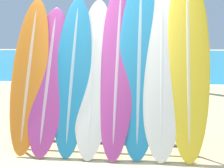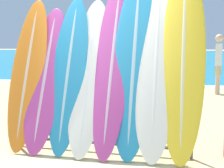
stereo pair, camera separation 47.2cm
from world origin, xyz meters
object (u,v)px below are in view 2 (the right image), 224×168
Objects in this scene: surfboard_slot_1 at (46,77)px; surfboard_slot_6 at (156,62)px; surfboard_slot_4 at (113,63)px; person_near_water at (173,66)px; person_mid_beach at (52,65)px; person_far_left at (218,62)px; surfboard_slot_2 at (69,72)px; surfboard_slot_0 at (28,72)px; surfboard_slot_3 at (89,74)px; surfboard_slot_7 at (183,57)px; surfboard_slot_5 at (134,61)px; surfboard_rack at (98,120)px.

surfboard_slot_6 is (1.50, 0.08, 0.22)m from surfboard_slot_1.
surfboard_slot_4 is 4.30m from person_near_water.
surfboard_slot_4 reaches higher than person_near_water.
person_far_left is (3.75, 2.98, -0.05)m from person_mid_beach.
surfboard_slot_2 is at bearing 3.62° from surfboard_slot_1.
surfboard_slot_2 is 1.34× the size of person_near_water.
surfboard_slot_4 is 0.58m from surfboard_slot_6.
surfboard_slot_4 reaches higher than surfboard_slot_2.
surfboard_slot_0 is 1.16× the size of person_mid_beach.
surfboard_slot_2 is at bearing -177.19° from surfboard_slot_3.
person_far_left is (1.23, 1.03, 0.07)m from person_near_water.
surfboard_slot_7 is 1.41× the size of person_mid_beach.
person_near_water is at bearing -37.30° from person_far_left.
surfboard_slot_0 is at bearing -177.57° from surfboard_slot_6.
surfboard_slot_1 is 0.61m from surfboard_slot_3.
surfboard_slot_7 is (1.22, 0.06, 0.23)m from surfboard_slot_3.
surfboard_slot_3 is 0.82× the size of surfboard_slot_7.
surfboard_slot_4 is 0.29m from surfboard_slot_5.
surfboard_slot_6 is (0.58, -0.01, 0.03)m from surfboard_slot_4.
surfboard_slot_7 is (1.07, 0.15, 0.83)m from surfboard_rack.
surfboard_slot_7 is at bearing 2.73° from surfboard_slot_3.
surfboard_slot_2 is at bearing -177.26° from surfboard_slot_7.
surfboard_slot_2 is at bearing 169.36° from surfboard_rack.
surfboard_slot_4 reaches higher than surfboard_slot_1.
surfboard_slot_2 reaches higher than surfboard_slot_1.
person_far_left is at bearing 62.38° from surfboard_slot_1.
surfboard_slot_0 is at bearing 142.39° from person_near_water.
surfboard_slot_0 is 1.01× the size of surfboard_slot_3.
surfboard_slot_0 is 0.86× the size of surfboard_slot_5.
person_far_left is (1.30, 5.27, -0.27)m from surfboard_slot_6.
surfboard_slot_3 is at bearing 141.04° from person_mid_beach.
surfboard_slot_0 reaches higher than surfboard_slot_1.
surfboard_slot_1 is 1.52m from surfboard_slot_6.
surfboard_slot_3 is at bearing -9.49° from person_far_left.
person_far_left reaches higher than person_near_water.
surfboard_slot_4 is 5.59m from person_far_left.
surfboard_slot_7 is (2.10, 0.08, 0.23)m from surfboard_slot_0.
surfboard_rack is 1.16× the size of surfboard_slot_2.
surfboard_rack is at bearing -10.64° from surfboard_slot_2.
surfboard_slot_5 is (1.47, 0.08, 0.17)m from surfboard_slot_0.
surfboard_slot_4 is 1.49× the size of person_near_water.
surfboard_slot_0 is 1.49m from surfboard_slot_5.
surfboard_slot_2 reaches higher than person_far_left.
surfboard_slot_5 is (0.60, 0.05, 0.18)m from surfboard_slot_3.
surfboard_slot_7 is at bearing 1.75° from surfboard_slot_6.
surfboard_slot_1 is (-0.76, 0.06, 0.54)m from surfboard_rack.
surfboard_slot_4 is at bearing 156.72° from person_near_water.
surfboard_slot_2 is 0.87× the size of surfboard_slot_5.
surfboard_slot_0 is 0.89× the size of surfboard_slot_4.
surfboard_slot_0 reaches higher than person_near_water.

